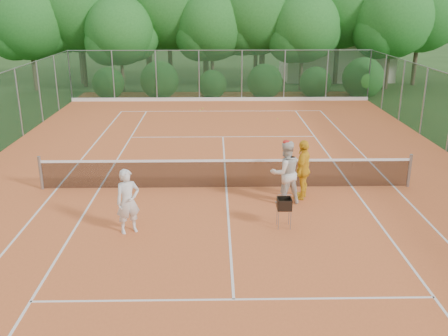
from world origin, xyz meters
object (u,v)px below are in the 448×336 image
Objects in this scene: player_white at (128,201)px; ball_hopper at (284,204)px; player_center_grp at (285,172)px; player_yellow at (303,169)px.

player_white reaches higher than ball_hopper.
player_center_grp is 0.72m from player_yellow.
player_center_grp is at bearing -32.64° from player_yellow.
ball_hopper is at bearing -98.17° from player_center_grp.
player_white is 2.08× the size of ball_hopper.
player_center_grp is 2.38× the size of ball_hopper.
ball_hopper is (-0.84, -2.08, -0.27)m from player_yellow.
ball_hopper is at bearing 1.99° from player_yellow.
ball_hopper is at bearing -24.13° from player_white.
player_center_grp is 1.06× the size of player_yellow.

